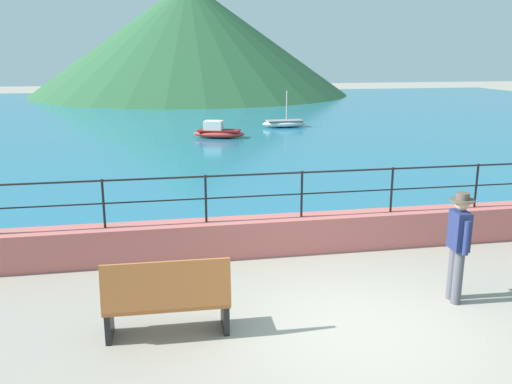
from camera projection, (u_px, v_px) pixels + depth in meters
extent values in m
plane|color=gray|center=(360.00, 329.00, 7.70)|extent=(120.00, 120.00, 0.00)
cube|color=#BC605B|center=(301.00, 234.00, 10.66)|extent=(20.00, 0.56, 0.70)
cylinder|color=black|center=(104.00, 204.00, 9.80)|extent=(0.04, 0.04, 0.90)
cylinder|color=black|center=(206.00, 199.00, 10.13)|extent=(0.04, 0.04, 0.90)
cylinder|color=black|center=(302.00, 194.00, 10.46)|extent=(0.04, 0.04, 0.90)
cylinder|color=black|center=(392.00, 190.00, 10.79)|extent=(0.04, 0.04, 0.90)
cylinder|color=black|center=(476.00, 185.00, 11.13)|extent=(0.04, 0.04, 0.90)
cylinder|color=black|center=(302.00, 173.00, 10.36)|extent=(18.40, 0.04, 0.04)
cylinder|color=black|center=(302.00, 194.00, 10.46)|extent=(18.40, 0.03, 0.03)
cube|color=#236B89|center=(200.00, 117.00, 32.29)|extent=(64.00, 44.32, 0.06)
cone|color=#285633|center=(190.00, 39.00, 48.87)|extent=(28.41, 28.41, 9.84)
cube|color=#B76633|center=(167.00, 302.00, 7.49)|extent=(1.71, 0.56, 0.06)
cube|color=#B76633|center=(166.00, 285.00, 7.19)|extent=(1.70, 0.19, 0.64)
cube|color=black|center=(109.00, 323.00, 7.42)|extent=(0.09, 0.47, 0.43)
cube|color=black|center=(225.00, 314.00, 7.67)|extent=(0.09, 0.47, 0.43)
cylinder|color=#4C4C56|center=(453.00, 273.00, 8.56)|extent=(0.15, 0.15, 0.86)
cylinder|color=#4C4C56|center=(458.00, 277.00, 8.39)|extent=(0.15, 0.15, 0.86)
cube|color=navy|center=(459.00, 230.00, 8.29)|extent=(0.25, 0.38, 0.60)
cylinder|color=navy|center=(452.00, 228.00, 8.53)|extent=(0.09, 0.09, 0.52)
cylinder|color=navy|center=(466.00, 238.00, 8.07)|extent=(0.09, 0.09, 0.52)
sphere|color=tan|center=(462.00, 203.00, 8.19)|extent=(0.22, 0.22, 0.22)
cylinder|color=#4C4238|center=(462.00, 200.00, 8.17)|extent=(0.38, 0.38, 0.02)
cylinder|color=#4C4238|center=(463.00, 196.00, 8.16)|extent=(0.20, 0.20, 0.10)
ellipsoid|color=red|center=(219.00, 134.00, 24.41)|extent=(2.47, 1.58, 0.36)
cube|color=maroon|center=(219.00, 130.00, 24.37)|extent=(1.99, 1.31, 0.06)
cube|color=silver|center=(213.00, 125.00, 24.34)|extent=(0.96, 0.85, 0.40)
ellipsoid|color=white|center=(285.00, 124.00, 27.86)|extent=(2.33, 0.98, 0.36)
cube|color=gray|center=(285.00, 121.00, 27.82)|extent=(1.87, 0.83, 0.06)
cylinder|color=#B2A899|center=(287.00, 105.00, 27.65)|extent=(0.06, 0.06, 1.47)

